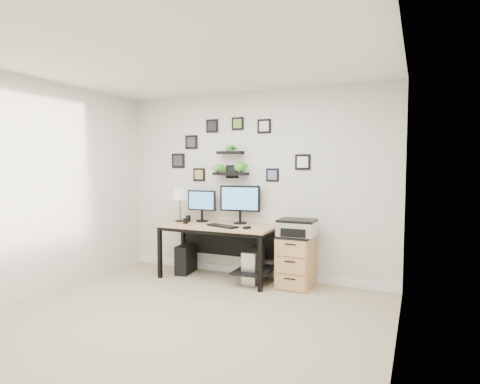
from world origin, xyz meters
The scene contains 14 objects.
room centered at (0.00, 1.98, 0.05)m, with size 4.00×4.00×4.00m.
desk centered at (-0.33, 1.67, 0.63)m, with size 1.60×0.70×0.75m.
monitor_left centered at (-0.73, 1.83, 1.02)m, with size 0.45×0.17×0.46m.
monitor_right centered at (-0.13, 1.86, 1.07)m, with size 0.58×0.21×0.54m.
keyboard centered at (-0.23, 1.51, 0.76)m, with size 0.47×0.15×0.02m, color black.
mouse centered at (0.13, 1.50, 0.77)m, with size 0.07×0.10×0.03m, color black.
table_lamp centered at (-1.03, 1.72, 1.14)m, with size 0.24×0.24×0.49m.
mug centered at (-0.83, 1.56, 0.79)m, with size 0.07×0.07×0.08m, color black.
pen_cup centered at (-0.90, 1.73, 0.80)m, with size 0.07×0.07×0.09m, color black.
pc_tower_black centered at (-0.93, 1.71, 0.21)m, with size 0.18×0.41×0.41m, color black.
pc_tower_grey centered at (0.15, 1.68, 0.22)m, with size 0.22×0.45×0.44m.
file_cabinet centered at (0.72, 1.72, 0.34)m, with size 0.43×0.53×0.67m.
printer centered at (0.74, 1.69, 0.78)m, with size 0.47×0.38×0.21m.
wall_decor centered at (-0.31, 1.93, 1.67)m, with size 2.17×0.18×0.92m.
Camera 1 is at (2.15, -3.23, 1.59)m, focal length 30.00 mm.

